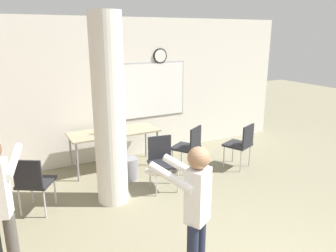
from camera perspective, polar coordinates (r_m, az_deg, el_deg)
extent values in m
cube|color=silver|center=(6.63, -9.28, 6.13)|extent=(8.00, 0.12, 2.80)
cylinder|color=black|center=(6.86, -1.39, 12.12)|extent=(0.30, 0.03, 0.30)
cylinder|color=white|center=(6.84, -1.33, 12.11)|extent=(0.25, 0.01, 0.25)
cube|color=#99999E|center=(6.85, -3.18, 6.19)|extent=(1.60, 0.01, 1.16)
cube|color=white|center=(6.84, -3.15, 6.18)|extent=(1.54, 0.02, 1.10)
cylinder|color=silver|center=(4.79, -10.21, 2.35)|extent=(0.46, 0.46, 2.80)
cube|color=tan|center=(6.21, -9.40, -1.05)|extent=(1.66, 0.66, 0.03)
cylinder|color=gray|center=(5.89, -15.50, -6.13)|extent=(0.04, 0.04, 0.70)
cylinder|color=gray|center=(6.35, -1.87, -3.91)|extent=(0.04, 0.04, 0.70)
cylinder|color=gray|center=(6.39, -16.59, -4.46)|extent=(0.04, 0.04, 0.70)
cylinder|color=gray|center=(6.82, -3.88, -2.53)|extent=(0.04, 0.04, 0.70)
cylinder|color=#4C3319|center=(6.06, -12.21, -0.69)|extent=(0.07, 0.07, 0.16)
cylinder|color=#4C3319|center=(6.03, -12.27, 0.33)|extent=(0.03, 0.03, 0.07)
cylinder|color=gray|center=(5.88, -6.78, -7.34)|extent=(0.31, 0.31, 0.39)
cube|color=#232328|center=(5.35, -0.78, -6.67)|extent=(0.50, 0.50, 0.04)
cube|color=#232328|center=(5.45, -1.47, -3.75)|extent=(0.40, 0.09, 0.40)
cylinder|color=#B7B7BC|center=(5.24, -2.03, -10.01)|extent=(0.02, 0.02, 0.43)
cylinder|color=#B7B7BC|center=(5.34, 1.71, -9.45)|extent=(0.02, 0.02, 0.43)
cylinder|color=#B7B7BC|center=(5.55, -3.15, -8.46)|extent=(0.02, 0.02, 0.43)
cylinder|color=#B7B7BC|center=(5.65, 0.39, -7.98)|extent=(0.02, 0.02, 0.43)
cube|color=#232328|center=(6.39, 12.01, -3.20)|extent=(0.58, 0.58, 0.04)
cube|color=#232328|center=(6.23, 13.78, -1.66)|extent=(0.38, 0.18, 0.40)
cylinder|color=#B7B7BC|center=(6.69, 11.26, -4.40)|extent=(0.02, 0.02, 0.43)
cylinder|color=#B7B7BC|center=(6.40, 9.70, -5.28)|extent=(0.02, 0.02, 0.43)
cylinder|color=#B7B7BC|center=(6.55, 14.03, -5.05)|extent=(0.02, 0.02, 0.43)
cylinder|color=#B7B7BC|center=(6.24, 12.57, -6.00)|extent=(0.02, 0.02, 0.43)
cube|color=#232328|center=(5.10, -21.96, -9.09)|extent=(0.61, 0.61, 0.04)
cube|color=#232328|center=(4.84, -23.27, -7.70)|extent=(0.35, 0.23, 0.40)
cylinder|color=#B7B7BC|center=(5.27, -19.06, -10.78)|extent=(0.02, 0.02, 0.43)
cylinder|color=#B7B7BC|center=(5.42, -22.63, -10.41)|extent=(0.02, 0.02, 0.43)
cylinder|color=#B7B7BC|center=(4.98, -20.67, -12.57)|extent=(0.02, 0.02, 0.43)
cylinder|color=#B7B7BC|center=(5.13, -24.41, -12.11)|extent=(0.02, 0.02, 0.43)
cube|color=#232328|center=(6.11, 3.06, -3.74)|extent=(0.60, 0.60, 0.04)
cube|color=#232328|center=(5.95, 4.83, -2.09)|extent=(0.35, 0.23, 0.40)
cylinder|color=#B7B7BC|center=(6.42, 2.37, -4.98)|extent=(0.02, 0.02, 0.43)
cylinder|color=#B7B7BC|center=(6.13, 0.74, -6.01)|extent=(0.02, 0.02, 0.43)
cylinder|color=#B7B7BC|center=(6.27, 5.27, -5.57)|extent=(0.02, 0.02, 0.43)
cylinder|color=#B7B7BC|center=(5.97, 3.74, -6.67)|extent=(0.02, 0.02, 0.43)
cylinder|color=#514C47|center=(3.84, -25.32, -19.03)|extent=(0.12, 0.12, 0.80)
cylinder|color=white|center=(3.63, -25.34, -5.51)|extent=(0.23, 0.51, 0.23)
cylinder|color=#1E2338|center=(3.54, 5.52, -20.91)|extent=(0.11, 0.11, 0.77)
cube|color=white|center=(3.13, 5.19, -11.98)|extent=(0.28, 0.26, 0.54)
sphere|color=#997051|center=(2.98, 5.37, -5.55)|extent=(0.21, 0.21, 0.21)
cylinder|color=white|center=(3.25, 2.86, -7.42)|extent=(0.31, 0.46, 0.22)
cylinder|color=white|center=(3.06, 0.52, -8.97)|extent=(0.31, 0.46, 0.22)
cube|color=white|center=(3.17, -2.85, -8.05)|extent=(0.10, 0.13, 0.04)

